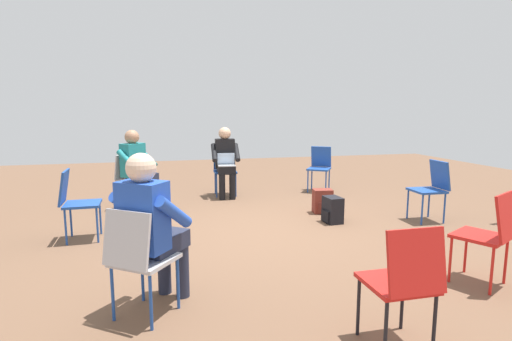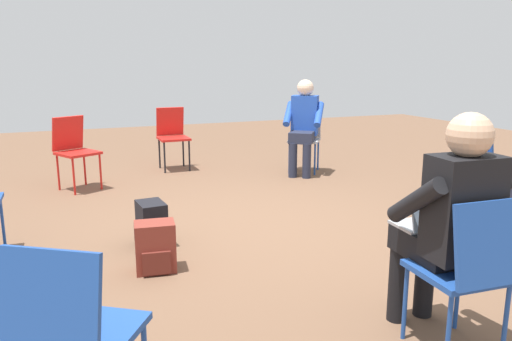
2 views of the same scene
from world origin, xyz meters
The scene contains 14 objects.
ground_plane centered at (0.00, 0.00, 0.00)m, with size 15.14×15.14×0.00m, color brown.
chair_southeast centered at (1.46, -2.05, 0.50)m, with size 0.55×0.57×0.85m.
chair_southwest centered at (-1.48, -1.92, 0.50)m, with size 0.57×0.58×0.85m.
chair_south centered at (0.15, -2.74, 0.50)m, with size 0.40×0.44×0.85m.
chair_west centered at (-2.29, 0.16, 0.50)m, with size 0.45×0.41×0.85m.
chair_east centered at (2.36, -0.11, 0.50)m, with size 0.45×0.41×0.85m.
chair_northeast centered at (1.66, 2.21, 0.50)m, with size 0.57×0.58×0.85m.
chair_north centered at (-0.16, 2.31, 0.50)m, with size 0.42×0.46×0.85m.
chair_northwest centered at (-1.76, 1.68, 0.50)m, with size 0.58×0.58×0.85m.
person_with_laptop centered at (-0.17, 2.15, 0.69)m, with size 0.51×0.54×1.24m.
person_in_teal centered at (-1.65, 1.56, 0.69)m, with size 0.63×0.63×1.24m.
person_in_blue centered at (-1.39, -1.79, 0.69)m, with size 0.63×0.63×1.24m.
backpack_near_laptop_user centered at (0.99, 0.13, 0.16)m, with size 0.27×0.30×0.36m.
backpack_by_empty_chair centered at (1.06, 0.65, 0.16)m, with size 0.30×0.27×0.36m.
Camera 1 is at (-1.31, -4.82, 1.54)m, focal length 28.00 mm.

